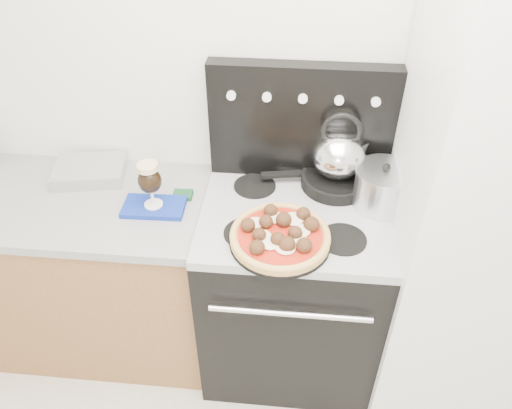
# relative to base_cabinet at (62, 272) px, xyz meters

# --- Properties ---
(room_shell) EXTENTS (3.52, 3.01, 2.52)m
(room_shell) POSITION_rel_base_cabinet_xyz_m (1.02, -0.91, 0.82)
(room_shell) COLOR beige
(room_shell) RESTS_ON ground
(base_cabinet) EXTENTS (1.45, 0.60, 0.86)m
(base_cabinet) POSITION_rel_base_cabinet_xyz_m (0.00, 0.00, 0.00)
(base_cabinet) COLOR brown
(base_cabinet) RESTS_ON ground
(countertop) EXTENTS (1.48, 0.63, 0.04)m
(countertop) POSITION_rel_base_cabinet_xyz_m (0.00, 0.00, 0.45)
(countertop) COLOR gray
(countertop) RESTS_ON base_cabinet
(stove_body) EXTENTS (0.76, 0.65, 0.88)m
(stove_body) POSITION_rel_base_cabinet_xyz_m (1.10, -0.02, 0.01)
(stove_body) COLOR black
(stove_body) RESTS_ON ground
(cooktop) EXTENTS (0.76, 0.65, 0.04)m
(cooktop) POSITION_rel_base_cabinet_xyz_m (1.10, -0.02, 0.47)
(cooktop) COLOR #ADADB2
(cooktop) RESTS_ON stove_body
(backguard) EXTENTS (0.76, 0.08, 0.50)m
(backguard) POSITION_rel_base_cabinet_xyz_m (1.10, 0.25, 0.74)
(backguard) COLOR black
(backguard) RESTS_ON cooktop
(fridge) EXTENTS (0.64, 0.68, 1.90)m
(fridge) POSITION_rel_base_cabinet_xyz_m (1.80, -0.05, 0.52)
(fridge) COLOR silver
(fridge) RESTS_ON ground
(foil_sheet) EXTENTS (0.33, 0.27, 0.06)m
(foil_sheet) POSITION_rel_base_cabinet_xyz_m (0.19, 0.15, 0.50)
(foil_sheet) COLOR white
(foil_sheet) RESTS_ON countertop
(oven_mitt) EXTENTS (0.25, 0.15, 0.02)m
(oven_mitt) POSITION_rel_base_cabinet_xyz_m (0.53, -0.04, 0.48)
(oven_mitt) COLOR navy
(oven_mitt) RESTS_ON countertop
(beer_glass) EXTENTS (0.10, 0.10, 0.20)m
(beer_glass) POSITION_rel_base_cabinet_xyz_m (0.53, -0.04, 0.59)
(beer_glass) COLOR black
(beer_glass) RESTS_ON oven_mitt
(pizza_pan) EXTENTS (0.42, 0.42, 0.01)m
(pizza_pan) POSITION_rel_base_cabinet_xyz_m (1.05, -0.21, 0.50)
(pizza_pan) COLOR black
(pizza_pan) RESTS_ON cooktop
(pizza) EXTENTS (0.42, 0.42, 0.05)m
(pizza) POSITION_rel_base_cabinet_xyz_m (1.05, -0.21, 0.53)
(pizza) COLOR tan
(pizza) RESTS_ON pizza_pan
(skillet) EXTENTS (0.34, 0.34, 0.05)m
(skillet) POSITION_rel_base_cabinet_xyz_m (1.26, 0.17, 0.52)
(skillet) COLOR black
(skillet) RESTS_ON cooktop
(tea_kettle) EXTENTS (0.26, 0.26, 0.25)m
(tea_kettle) POSITION_rel_base_cabinet_xyz_m (1.26, 0.17, 0.66)
(tea_kettle) COLOR silver
(tea_kettle) RESTS_ON skillet
(stock_pot) EXTENTS (0.23, 0.23, 0.16)m
(stock_pot) POSITION_rel_base_cabinet_xyz_m (1.44, 0.05, 0.57)
(stock_pot) COLOR silver
(stock_pot) RESTS_ON cooktop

